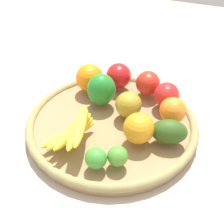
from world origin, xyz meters
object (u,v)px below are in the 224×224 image
object	(u,v)px
bell_pepper	(101,89)
avocado	(169,132)
apple_2	(119,76)
banana_bunch	(74,130)
apple_0	(148,83)
lime_1	(118,156)
orange_1	(173,110)
apple_3	(128,105)
orange_0	(139,128)
orange_2	(90,78)
apple_1	(167,95)
lime_0	(96,158)

from	to	relation	value
bell_pepper	avocado	world-z (taller)	bell_pepper
apple_2	banana_bunch	size ratio (longest dim) A/B	0.50
apple_0	lime_1	size ratio (longest dim) A/B	1.54
orange_1	apple_3	world-z (taller)	apple_3
avocado	lime_1	bearing A→B (deg)	-125.66
apple_2	avocado	size ratio (longest dim) A/B	0.87
avocado	orange_0	bearing A→B (deg)	-158.20
apple_0	apple_3	size ratio (longest dim) A/B	1.01
orange_0	apple_2	world-z (taller)	apple_2
bell_pepper	orange_2	bearing A→B (deg)	-69.67
banana_bunch	apple_1	world-z (taller)	banana_bunch
avocado	apple_3	distance (m)	0.14
orange_2	lime_1	bearing A→B (deg)	-51.29
banana_bunch	orange_2	bearing A→B (deg)	108.29
avocado	orange_2	size ratio (longest dim) A/B	1.07
lime_0	orange_2	xyz separation A→B (m)	(-0.16, 0.27, 0.02)
apple_0	apple_1	size ratio (longest dim) A/B	1.01
apple_0	lime_1	distance (m)	0.30
bell_pepper	banana_bunch	world-z (taller)	bell_pepper
apple_2	apple_0	size ratio (longest dim) A/B	1.06
orange_0	banana_bunch	distance (m)	0.16
banana_bunch	orange_2	size ratio (longest dim) A/B	1.85
banana_bunch	apple_1	bearing A→B (deg)	55.14
bell_pepper	apple_3	xyz separation A→B (m)	(0.09, -0.02, -0.01)
apple_0	banana_bunch	bearing A→B (deg)	-109.45
apple_2	orange_2	bearing A→B (deg)	-145.84
apple_1	apple_3	xyz separation A→B (m)	(-0.08, -0.09, -0.00)
orange_0	apple_2	xyz separation A→B (m)	(-0.14, 0.20, 0.00)
apple_3	apple_2	bearing A→B (deg)	123.17
apple_1	lime_1	size ratio (longest dim) A/B	1.53
apple_2	apple_0	bearing A→B (deg)	0.19
orange_1	apple_0	xyz separation A→B (m)	(-0.10, 0.10, 0.00)
apple_0	orange_2	world-z (taller)	orange_2
lime_0	apple_2	bearing A→B (deg)	104.08
banana_bunch	lime_1	bearing A→B (deg)	-10.87
apple_0	avocado	distance (m)	0.21
apple_2	apple_1	distance (m)	0.17
lime_0	orange_1	distance (m)	0.25
lime_0	avocado	distance (m)	0.19
banana_bunch	lime_1	world-z (taller)	banana_bunch
orange_0	banana_bunch	bearing A→B (deg)	-154.16
orange_0	avocado	xyz separation A→B (m)	(0.07, 0.03, -0.01)
orange_0	apple_3	distance (m)	0.10
lime_1	orange_2	world-z (taller)	orange_2
apple_0	avocado	size ratio (longest dim) A/B	0.82
apple_1	avocado	bearing A→B (deg)	-72.10
orange_0	apple_0	xyz separation A→B (m)	(-0.04, 0.20, -0.00)
apple_0	apple_1	bearing A→B (deg)	-29.20
apple_0	apple_1	distance (m)	0.08
apple_3	orange_2	size ratio (longest dim) A/B	0.86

